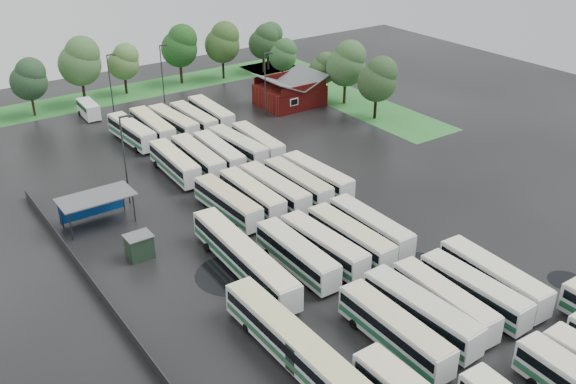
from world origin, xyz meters
TOP-DOWN VIEW (x-y plane):
  - ground at (0.00, 0.00)m, footprint 160.00×160.00m
  - brick_building at (24.00, 42.77)m, footprint 10.07×8.60m
  - wash_shed at (-17.20, 22.02)m, footprint 8.20×4.20m
  - utility_hut at (-16.20, 12.60)m, footprint 2.70×2.20m
  - grass_strip_north at (2.00, 64.80)m, footprint 80.00×10.00m
  - grass_strip_east at (34.00, 42.80)m, footprint 10.00×50.00m
  - west_fence at (-22.20, 8.00)m, footprint 0.10×50.00m
  - bus_r1c0 at (-4.51, -12.60)m, footprint 2.65×11.75m
  - bus_r1c1 at (-1.00, -12.16)m, footprint 2.93×11.89m
  - bus_r1c2 at (1.94, -12.11)m, footprint 2.83×11.28m
  - bus_r1c3 at (5.35, -12.60)m, footprint 2.56×11.22m
  - bus_r1c4 at (8.39, -12.31)m, footprint 2.97×11.73m
  - bus_r2c0 at (-4.32, 1.48)m, footprint 2.63×11.50m
  - bus_r2c1 at (-1.12, 1.31)m, footprint 2.88×11.51m
  - bus_r2c2 at (2.13, 0.97)m, footprint 2.61×11.54m
  - bus_r2c3 at (5.34, 1.46)m, footprint 2.52×11.37m
  - bus_r3c0 at (-4.32, 15.04)m, footprint 2.72×11.36m
  - bus_r3c1 at (-1.06, 15.04)m, footprint 2.47×11.33m
  - bus_r3c2 at (1.87, 14.69)m, footprint 2.70×11.68m
  - bus_r3c3 at (5.20, 14.54)m, footprint 2.43×11.34m
  - bus_r3c4 at (8.26, 14.66)m, footprint 2.88×11.48m
  - bus_r4c0 at (-4.40, 28.51)m, footprint 2.97×11.54m
  - bus_r4c1 at (-1.22, 28.12)m, footprint 3.02×11.90m
  - bus_r4c2 at (1.91, 28.09)m, footprint 2.95×11.40m
  - bus_r4c3 at (5.14, 28.50)m, footprint 3.01×11.59m
  - bus_r4c4 at (8.20, 28.22)m, footprint 2.92×11.29m
  - bus_r5c0 at (-4.57, 42.10)m, footprint 2.92×11.52m
  - bus_r5c1 at (-1.31, 42.13)m, footprint 2.88×11.83m
  - bus_r5c2 at (1.98, 41.89)m, footprint 3.03×11.60m
  - bus_r5c3 at (5.25, 41.69)m, footprint 2.50×11.22m
  - bus_r5c4 at (8.60, 42.26)m, footprint 2.91×11.63m
  - artic_bus_west_b at (-8.94, 3.99)m, footprint 3.23×17.64m
  - artic_bus_west_c at (-12.45, -9.70)m, footprint 2.58×17.79m
  - minibus at (-5.97, 56.36)m, footprint 2.46×5.97m
  - tree_north_1 at (-12.84, 62.07)m, footprint 5.79×5.79m
  - tree_north_2 at (-4.05, 63.12)m, footprint 7.00×7.00m
  - tree_north_3 at (3.89, 64.44)m, footprint 5.45×5.45m
  - tree_north_4 at (14.76, 64.29)m, footprint 6.62×6.62m
  - tree_north_5 at (22.67, 62.46)m, footprint 6.54×6.54m
  - tree_north_6 at (33.01, 62.65)m, footprint 5.68×5.68m
  - tree_east_0 at (31.56, 29.44)m, footprint 6.12×6.12m
  - tree_east_1 at (32.22, 37.90)m, footprint 6.56×6.56m
  - tree_east_2 at (31.47, 43.22)m, footprint 4.78×4.75m
  - tree_east_3 at (30.28, 53.66)m, footprint 5.05×5.05m
  - tree_east_4 at (31.25, 61.56)m, footprint 5.73×5.73m
  - lamp_post_ne at (17.87, 40.72)m, footprint 1.58×0.31m
  - lamp_post_nw at (-12.22, 24.56)m, footprint 1.69×0.33m
  - lamp_post_back_w at (-2.48, 54.28)m, footprint 1.56×0.30m
  - lamp_post_back_e at (7.11, 55.79)m, footprint 1.53×0.30m
  - puddle_2 at (-10.08, 4.40)m, footprint 7.45×7.45m
  - puddle_3 at (7.05, -4.34)m, footprint 2.87×2.87m
  - puddle_4 at (16.02, -15.25)m, footprint 3.58×3.58m

SIDE VIEW (x-z plane):
  - ground at x=0.00m, z-range 0.00..0.00m
  - puddle_2 at x=-10.08m, z-range 0.00..0.01m
  - puddle_3 at x=7.05m, z-range 0.00..0.01m
  - puddle_4 at x=16.02m, z-range 0.00..0.01m
  - grass_strip_north at x=2.00m, z-range 0.00..0.01m
  - grass_strip_east at x=34.00m, z-range 0.00..0.01m
  - west_fence at x=-22.20m, z-range 0.00..1.20m
  - utility_hut at x=-16.20m, z-range 0.01..2.63m
  - minibus at x=-5.97m, z-range 0.14..2.71m
  - bus_r1c3 at x=5.35m, z-range 0.16..3.27m
  - bus_r4c4 at x=8.20m, z-range 0.16..3.27m
  - bus_r1c2 at x=1.94m, z-range 0.16..3.27m
  - bus_r5c3 at x=5.25m, z-range 0.16..3.27m
  - bus_r4c2 at x=1.91m, z-range 0.16..3.30m
  - bus_r3c0 at x=-4.32m, z-range 0.16..3.30m
  - bus_r3c1 at x=-1.06m, z-range 0.16..3.31m
  - bus_r3c3 at x=5.20m, z-range 0.16..3.31m
  - bus_r2c3 at x=5.34m, z-range 0.16..3.32m
  - bus_r3c4 at x=8.26m, z-range 0.16..3.33m
  - bus_r5c0 at x=-4.57m, z-range 0.16..3.34m
  - bus_r2c1 at x=-1.12m, z-range 0.16..3.34m
  - bus_r4c0 at x=-4.40m, z-range 0.16..3.34m
  - bus_r2c0 at x=-4.32m, z-range 0.16..3.35m
  - bus_r4c3 at x=5.14m, z-range 0.16..3.36m
  - bus_r5c2 at x=1.98m, z-range 0.16..3.36m
  - bus_r2c2 at x=2.13m, z-range 0.16..3.36m
  - bus_r5c4 at x=8.60m, z-range 0.16..3.37m
  - bus_r3c2 at x=1.87m, z-range 0.16..3.40m
  - bus_r1c4 at x=8.39m, z-range 0.16..3.40m
  - bus_r1c0 at x=-4.51m, z-range 0.16..3.42m
  - bus_r5c1 at x=-1.31m, z-range 0.16..3.44m
  - artic_bus_west_b at x=-8.94m, z-range 0.18..3.43m
  - bus_r4c1 at x=-1.22m, z-range 0.16..3.45m
  - bus_r1c1 at x=-1.00m, z-range 0.16..3.45m
  - artic_bus_west_c at x=-12.45m, z-range 0.18..3.48m
  - brick_building at x=24.00m, z-range -0.83..4.56m
  - wash_shed at x=-17.20m, z-range 1.20..4.78m
  - tree_east_2 at x=31.47m, z-range 1.12..8.98m
  - tree_east_3 at x=30.28m, z-range 1.20..9.56m
  - lamp_post_back_e at x=7.11m, z-range 0.80..10.75m
  - tree_north_3 at x=3.89m, z-range 1.29..10.32m
  - lamp_post_back_w at x=-2.48m, z-range 0.82..10.97m
  - lamp_post_ne at x=17.87m, z-range 0.83..11.09m
  - tree_north_6 at x=33.01m, z-range 1.34..10.75m
  - tree_east_4 at x=31.25m, z-range 1.36..10.86m
  - tree_north_1 at x=-12.84m, z-range 1.37..10.97m
  - lamp_post_nw at x=-12.22m, z-range 0.89..11.88m
  - tree_east_0 at x=31.56m, z-range 1.45..11.58m
  - tree_north_5 at x=22.67m, z-range 1.55..12.39m
  - tree_east_1 at x=32.22m, z-range 1.56..12.42m
  - tree_north_4 at x=14.76m, z-range 1.57..12.53m
  - tree_north_2 at x=-4.05m, z-range 1.66..13.25m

